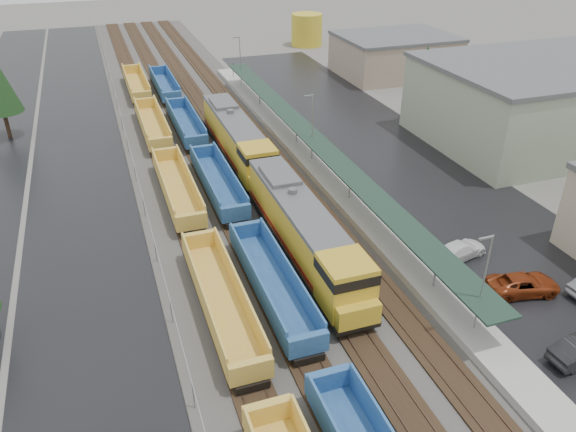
{
  "coord_description": "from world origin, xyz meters",
  "views": [
    {
      "loc": [
        -11.93,
        -3.39,
        25.83
      ],
      "look_at": [
        1.95,
        36.39,
        2.0
      ],
      "focal_mm": 35.0,
      "sensor_mm": 36.0,
      "label": 1
    }
  ],
  "objects_px": {
    "locomotive_trail": "(238,140)",
    "parked_car_east_b": "(523,284)",
    "storage_tank": "(307,30)",
    "well_string_blue": "(241,226)",
    "locomotive_lead": "(305,232)",
    "well_string_yellow": "(196,235)",
    "parked_car_east_c": "(460,250)"
  },
  "relations": [
    {
      "from": "well_string_blue",
      "to": "parked_car_east_c",
      "type": "relative_size",
      "value": 21.29
    },
    {
      "from": "well_string_blue",
      "to": "storage_tank",
      "type": "bearing_deg",
      "value": 64.73
    },
    {
      "from": "locomotive_trail",
      "to": "well_string_yellow",
      "type": "xyz_separation_m",
      "value": [
        -8.0,
        -16.15,
        -1.41
      ]
    },
    {
      "from": "parked_car_east_c",
      "to": "locomotive_lead",
      "type": "bearing_deg",
      "value": 59.41
    },
    {
      "from": "locomotive_lead",
      "to": "well_string_yellow",
      "type": "relative_size",
      "value": 0.2
    },
    {
      "from": "well_string_blue",
      "to": "parked_car_east_c",
      "type": "xyz_separation_m",
      "value": [
        16.2,
        -8.98,
        -0.5
      ]
    },
    {
      "from": "locomotive_lead",
      "to": "storage_tank",
      "type": "relative_size",
      "value": 3.6
    },
    {
      "from": "locomotive_trail",
      "to": "storage_tank",
      "type": "height_order",
      "value": "storage_tank"
    },
    {
      "from": "well_string_blue",
      "to": "well_string_yellow",
      "type": "bearing_deg",
      "value": -176.31
    },
    {
      "from": "well_string_blue",
      "to": "storage_tank",
      "type": "distance_m",
      "value": 74.66
    },
    {
      "from": "locomotive_trail",
      "to": "parked_car_east_b",
      "type": "relative_size",
      "value": 4.08
    },
    {
      "from": "storage_tank",
      "to": "parked_car_east_c",
      "type": "relative_size",
      "value": 1.25
    },
    {
      "from": "locomotive_trail",
      "to": "storage_tank",
      "type": "distance_m",
      "value": 58.65
    },
    {
      "from": "well_string_yellow",
      "to": "storage_tank",
      "type": "bearing_deg",
      "value": 62.11
    },
    {
      "from": "locomotive_trail",
      "to": "parked_car_east_b",
      "type": "xyz_separation_m",
      "value": [
        13.88,
        -30.51,
        -1.88
      ]
    },
    {
      "from": "locomotive_trail",
      "to": "parked_car_east_c",
      "type": "height_order",
      "value": "locomotive_trail"
    },
    {
      "from": "locomotive_lead",
      "to": "locomotive_trail",
      "type": "relative_size",
      "value": 1.0
    },
    {
      "from": "locomotive_trail",
      "to": "well_string_blue",
      "type": "xyz_separation_m",
      "value": [
        -4.0,
        -15.89,
        -1.42
      ]
    },
    {
      "from": "locomotive_lead",
      "to": "storage_tank",
      "type": "bearing_deg",
      "value": 69.01
    },
    {
      "from": "parked_car_east_b",
      "to": "parked_car_east_c",
      "type": "distance_m",
      "value": 5.88
    },
    {
      "from": "locomotive_lead",
      "to": "storage_tank",
      "type": "height_order",
      "value": "storage_tank"
    },
    {
      "from": "locomotive_lead",
      "to": "well_string_blue",
      "type": "height_order",
      "value": "locomotive_lead"
    },
    {
      "from": "parked_car_east_c",
      "to": "well_string_blue",
      "type": "bearing_deg",
      "value": 48.02
    },
    {
      "from": "storage_tank",
      "to": "locomotive_lead",
      "type": "bearing_deg",
      "value": -110.99
    },
    {
      "from": "locomotive_trail",
      "to": "storage_tank",
      "type": "bearing_deg",
      "value": 61.64
    },
    {
      "from": "locomotive_lead",
      "to": "locomotive_trail",
      "type": "height_order",
      "value": "same"
    },
    {
      "from": "well_string_blue",
      "to": "storage_tank",
      "type": "height_order",
      "value": "storage_tank"
    },
    {
      "from": "locomotive_lead",
      "to": "parked_car_east_c",
      "type": "relative_size",
      "value": 4.5
    },
    {
      "from": "locomotive_trail",
      "to": "parked_car_east_c",
      "type": "xyz_separation_m",
      "value": [
        12.2,
        -24.87,
        -1.92
      ]
    },
    {
      "from": "well_string_yellow",
      "to": "parked_car_east_b",
      "type": "xyz_separation_m",
      "value": [
        21.88,
        -14.36,
        -0.47
      ]
    },
    {
      "from": "well_string_yellow",
      "to": "well_string_blue",
      "type": "height_order",
      "value": "well_string_yellow"
    },
    {
      "from": "well_string_yellow",
      "to": "parked_car_east_b",
      "type": "distance_m",
      "value": 26.17
    }
  ]
}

